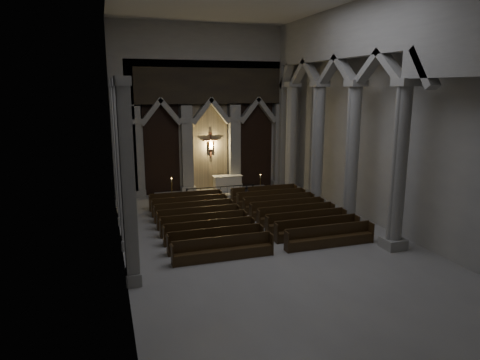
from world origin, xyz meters
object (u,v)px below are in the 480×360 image
at_px(candle_stand_left, 172,195).
at_px(worshipper, 247,194).
at_px(altar, 227,183).
at_px(pews, 248,219).
at_px(altar_rail, 221,191).
at_px(candle_stand_right, 260,189).

height_order(candle_stand_left, worshipper, candle_stand_left).
bearing_deg(altar, pews, -97.70).
height_order(altar_rail, pews, pews).
bearing_deg(pews, candle_stand_left, 117.49).
xyz_separation_m(altar, worshipper, (0.41, -3.34, -0.14)).
bearing_deg(pews, candle_stand_right, 63.82).
relative_size(altar_rail, worshipper, 4.28).
bearing_deg(candle_stand_left, candle_stand_right, -0.46).
bearing_deg(altar_rail, pews, -90.00).
relative_size(candle_stand_right, pews, 0.15).
distance_m(candle_stand_left, candle_stand_right, 6.42).
relative_size(altar_rail, candle_stand_right, 3.18).
distance_m(altar, altar_rail, 2.25).
distance_m(altar_rail, worshipper, 2.00).
bearing_deg(pews, worshipper, 71.95).
bearing_deg(candle_stand_left, pews, -62.51).
distance_m(altar_rail, candle_stand_left, 3.36).
xyz_separation_m(candle_stand_right, pews, (-3.11, -6.32, -0.07)).
height_order(candle_stand_left, pews, candle_stand_left).
height_order(pews, worshipper, worshipper).
bearing_deg(worshipper, candle_stand_left, 144.47).
height_order(candle_stand_right, worshipper, candle_stand_right).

